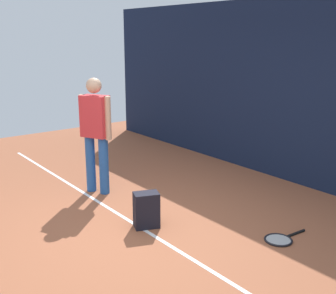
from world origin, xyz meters
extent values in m
plane|color=#9E5638|center=(0.00, 0.00, 0.00)|extent=(12.00, 12.00, 0.00)
cube|color=#141E38|center=(0.00, 3.00, 1.43)|extent=(10.00, 0.10, 2.86)
cube|color=white|center=(0.00, 0.09, 0.00)|extent=(9.00, 0.05, 0.00)
cylinder|color=#2659A5|center=(-1.46, 0.34, 0.42)|extent=(0.14, 0.14, 0.85)
cylinder|color=#2659A5|center=(-1.68, 0.24, 0.42)|extent=(0.14, 0.14, 0.85)
cube|color=red|center=(-1.57, 0.29, 1.15)|extent=(0.46, 0.37, 0.60)
sphere|color=#D8A884|center=(-1.57, 0.29, 1.59)|extent=(0.22, 0.22, 0.22)
cylinder|color=#D8A884|center=(-1.37, 0.38, 1.14)|extent=(0.09, 0.09, 0.62)
cylinder|color=#D8A884|center=(-1.77, 0.19, 1.14)|extent=(0.09, 0.09, 0.62)
cylinder|color=black|center=(1.12, 1.44, 0.01)|extent=(0.05, 0.30, 0.03)
torus|color=black|center=(1.10, 1.14, 0.01)|extent=(0.34, 0.34, 0.02)
cylinder|color=#B2B2B2|center=(1.10, 1.14, 0.01)|extent=(0.29, 0.29, 0.00)
cube|color=black|center=(-0.13, 0.17, 0.22)|extent=(0.30, 0.35, 0.44)
cube|color=black|center=(-0.26, 0.22, 0.14)|extent=(0.15, 0.23, 0.20)
camera|label=1|loc=(3.87, -2.59, 2.28)|focal=45.91mm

